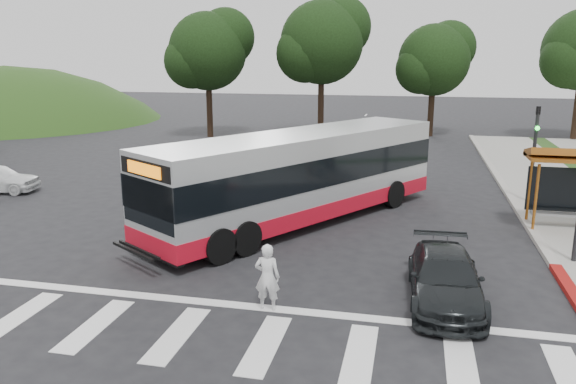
# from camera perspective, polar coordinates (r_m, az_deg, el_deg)

# --- Properties ---
(ground) EXTENTS (140.00, 140.00, 0.00)m
(ground) POSITION_cam_1_polar(r_m,az_deg,el_deg) (17.23, -4.47, -6.57)
(ground) COLOR black
(ground) RESTS_ON ground
(sidewalk_east) EXTENTS (4.00, 40.00, 0.12)m
(sidewalk_east) POSITION_cam_1_polar(r_m,az_deg,el_deg) (24.92, 26.60, -1.44)
(sidewalk_east) COLOR gray
(sidewalk_east) RESTS_ON ground
(curb_east) EXTENTS (0.30, 40.00, 0.15)m
(curb_east) POSITION_cam_1_polar(r_m,az_deg,el_deg) (24.50, 22.07, -1.19)
(curb_east) COLOR #9E9991
(curb_east) RESTS_ON ground
(hillside_nw) EXTENTS (44.00, 44.00, 10.00)m
(hillside_nw) POSITION_cam_1_polar(r_m,az_deg,el_deg) (58.78, -26.38, 6.55)
(hillside_nw) COLOR #224616
(hillside_nw) RESTS_ON ground
(crosswalk_ladder) EXTENTS (18.00, 2.60, 0.01)m
(crosswalk_ladder) POSITION_cam_1_polar(r_m,az_deg,el_deg) (12.95, -11.18, -13.99)
(crosswalk_ladder) COLOR silver
(crosswalk_ladder) RESTS_ON ground
(traffic_signal_ne_short) EXTENTS (0.18, 0.37, 4.00)m
(traffic_signal_ne_short) POSITION_cam_1_polar(r_m,az_deg,el_deg) (24.62, 23.78, 4.45)
(traffic_signal_ne_short) COLOR black
(traffic_signal_ne_short) RESTS_ON ground
(tree_north_a) EXTENTS (6.60, 6.15, 10.17)m
(tree_north_a) POSITION_cam_1_polar(r_m,az_deg,el_deg) (42.04, 3.58, 15.07)
(tree_north_a) COLOR black
(tree_north_a) RESTS_ON ground
(tree_north_b) EXTENTS (5.72, 5.33, 8.43)m
(tree_north_b) POSITION_cam_1_polar(r_m,az_deg,el_deg) (43.49, 14.71, 12.95)
(tree_north_b) COLOR black
(tree_north_b) RESTS_ON ground
(tree_north_c) EXTENTS (6.16, 5.74, 9.30)m
(tree_north_c) POSITION_cam_1_polar(r_m,az_deg,el_deg) (42.15, -8.04, 14.10)
(tree_north_c) COLOR black
(tree_north_c) RESTS_ON ground
(transit_bus) EXTENTS (9.06, 12.16, 3.27)m
(transit_bus) POSITION_cam_1_polar(r_m,az_deg,el_deg) (20.31, 1.30, 1.43)
(transit_bus) COLOR #ACAEB1
(transit_bus) RESTS_ON ground
(pedestrian) EXTENTS (0.63, 0.43, 1.66)m
(pedestrian) POSITION_cam_1_polar(r_m,az_deg,el_deg) (13.51, -2.11, -8.64)
(pedestrian) COLOR silver
(pedestrian) RESTS_ON ground
(dark_sedan) EXTENTS (1.89, 4.30, 1.23)m
(dark_sedan) POSITION_cam_1_polar(r_m,az_deg,el_deg) (14.51, 15.68, -8.46)
(dark_sedan) COLOR black
(dark_sedan) RESTS_ON ground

